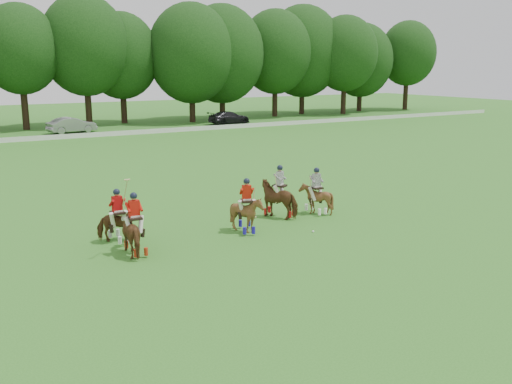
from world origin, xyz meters
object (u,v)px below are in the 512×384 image
polo_ball (313,232)px  car_right (229,118)px  polo_red_b (118,224)px  polo_stripe_b (316,198)px  polo_red_a (135,232)px  polo_red_c (247,213)px  polo_stripe_a (280,198)px  car_mid (72,125)px

polo_ball → car_right: bearing=66.6°
polo_red_b → polo_stripe_b: (9.05, -0.40, 0.03)m
polo_red_a → polo_red_c: 4.81m
polo_stripe_a → polo_stripe_b: size_ratio=1.10×
polo_red_c → polo_ball: polo_red_c is taller
car_right → polo_red_a: size_ratio=1.79×
car_right → polo_stripe_b: 41.31m
polo_red_c → polo_stripe_b: 4.26m
polo_red_c → car_mid: bearing=87.0°
car_right → polo_stripe_b: size_ratio=2.34×
polo_red_b → polo_stripe_a: size_ratio=0.89×
car_right → polo_red_a: 46.59m
polo_red_b → polo_stripe_a: polo_stripe_a is taller
car_mid → car_right: size_ratio=0.95×
car_mid → polo_red_b: (-6.94, -37.81, -0.06)m
polo_red_b → polo_ball: polo_red_b is taller
polo_red_c → polo_stripe_a: bearing=28.8°
polo_stripe_a → polo_stripe_b: 1.76m
polo_red_c → polo_stripe_b: bearing=12.7°
car_mid → polo_red_a: bearing=158.7°
polo_red_a → polo_red_b: (-0.10, 1.71, -0.09)m
car_mid → polo_red_b: size_ratio=2.29×
car_right → polo_stripe_a: bearing=150.3°
polo_red_b → polo_red_a: bearing=-86.8°
polo_red_b → polo_ball: bearing=-21.2°
polo_red_a → polo_stripe_b: bearing=8.3°
polo_stripe_b → polo_red_b: bearing=177.5°
car_right → polo_red_c: bearing=148.1°
polo_red_a → polo_red_c: bearing=4.5°
polo_red_a → polo_stripe_b: (8.95, 1.31, -0.06)m
polo_red_c → polo_ball: (2.27, -1.45, -0.75)m
polo_red_a → polo_ball: size_ratio=31.14×
car_mid → polo_stripe_b: (2.11, -38.21, -0.03)m
polo_red_b → polo_stripe_a: (7.34, 0.01, 0.13)m
car_mid → polo_red_b: polo_red_b is taller
polo_red_a → polo_ball: bearing=-8.6°
polo_red_a → polo_ball: (7.07, -1.07, -0.77)m
car_mid → polo_red_c: 39.20m
car_right → polo_red_a: (-24.67, -39.52, 0.09)m
polo_red_b → polo_stripe_b: 9.06m
polo_stripe_a → polo_stripe_b: bearing=-13.6°
polo_red_a → polo_ball: 7.19m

